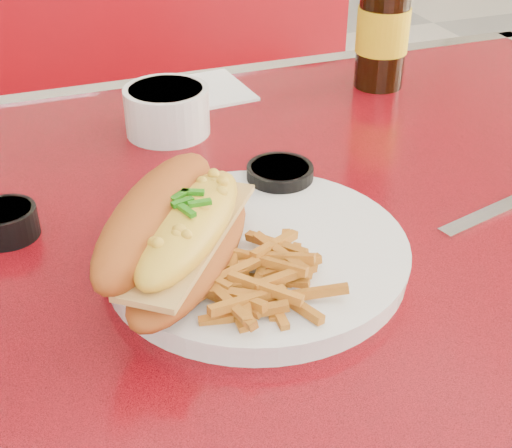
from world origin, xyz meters
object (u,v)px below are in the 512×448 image
object	(u,v)px
diner_table	(240,364)
fork	(241,213)
mac_hoagie	(178,232)
beer_bottle	(385,10)
gravy_ramekin	(167,109)
booth_bench_far	(120,227)
dinner_plate	(256,253)
sauce_cup_left	(6,221)
sauce_cup_right	(280,180)

from	to	relation	value
diner_table	fork	bearing A→B (deg)	46.02
mac_hoagie	beer_bottle	distance (m)	0.50
diner_table	gravy_ramekin	size ratio (longest dim) A/B	9.42
booth_bench_far	beer_bottle	size ratio (longest dim) A/B	4.46
dinner_plate	gravy_ramekin	world-z (taller)	gravy_ramekin
diner_table	booth_bench_far	distance (m)	0.87
mac_hoagie	sauce_cup_left	size ratio (longest dim) A/B	2.93
dinner_plate	beer_bottle	world-z (taller)	beer_bottle
sauce_cup_left	booth_bench_far	bearing A→B (deg)	75.03
dinner_plate	sauce_cup_right	world-z (taller)	sauce_cup_right
fork	sauce_cup_right	xyz separation A→B (m)	(0.06, 0.05, -0.00)
fork	sauce_cup_left	size ratio (longest dim) A/B	1.76
diner_table	mac_hoagie	world-z (taller)	mac_hoagie
dinner_plate	beer_bottle	size ratio (longest dim) A/B	1.17
beer_bottle	dinner_plate	bearing A→B (deg)	-132.04
diner_table	sauce_cup_left	xyz separation A→B (m)	(-0.20, 0.07, 0.18)
mac_hoagie	sauce_cup_left	world-z (taller)	mac_hoagie
booth_bench_far	sauce_cup_right	xyz separation A→B (m)	(0.06, -0.76, 0.50)
sauce_cup_left	sauce_cup_right	size ratio (longest dim) A/B	1.03
booth_bench_far	dinner_plate	world-z (taller)	booth_bench_far
gravy_ramekin	sauce_cup_right	distance (m)	0.20
booth_bench_far	dinner_plate	size ratio (longest dim) A/B	3.80
diner_table	mac_hoagie	bearing A→B (deg)	-139.23
dinner_plate	gravy_ramekin	xyz separation A→B (m)	(-0.01, 0.28, 0.02)
gravy_ramekin	sauce_cup_left	size ratio (longest dim) A/B	1.79
diner_table	beer_bottle	xyz separation A→B (m)	(0.30, 0.28, 0.26)
fork	beer_bottle	size ratio (longest dim) A/B	0.48
sauce_cup_right	sauce_cup_left	bearing A→B (deg)	175.84
dinner_plate	sauce_cup_right	bearing A→B (deg)	58.17
mac_hoagie	fork	bearing A→B (deg)	-11.13
sauce_cup_right	beer_bottle	distance (m)	0.34
diner_table	beer_bottle	bearing A→B (deg)	43.46
sauce_cup_left	sauce_cup_right	xyz separation A→B (m)	(0.26, -0.02, 0.00)
mac_hoagie	gravy_ramekin	xyz separation A→B (m)	(0.06, 0.30, -0.03)
mac_hoagie	diner_table	bearing A→B (deg)	-11.56
mac_hoagie	sauce_cup_right	xyz separation A→B (m)	(0.13, 0.11, -0.04)
booth_bench_far	dinner_plate	bearing A→B (deg)	-89.95
dinner_plate	diner_table	bearing A→B (deg)	90.97
booth_bench_far	gravy_ramekin	xyz separation A→B (m)	(-0.00, -0.57, 0.51)
mac_hoagie	sauce_cup_right	distance (m)	0.18
diner_table	gravy_ramekin	xyz separation A→B (m)	(-0.00, 0.24, 0.19)
booth_bench_far	beer_bottle	bearing A→B (deg)	-60.57
diner_table	dinner_plate	distance (m)	0.18
diner_table	fork	size ratio (longest dim) A/B	9.58
beer_bottle	sauce_cup_left	bearing A→B (deg)	-156.98
fork	booth_bench_far	bearing A→B (deg)	-26.09
gravy_ramekin	beer_bottle	distance (m)	0.31
diner_table	booth_bench_far	size ratio (longest dim) A/B	1.03
fork	beer_bottle	world-z (taller)	beer_bottle
diner_table	mac_hoagie	size ratio (longest dim) A/B	5.75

